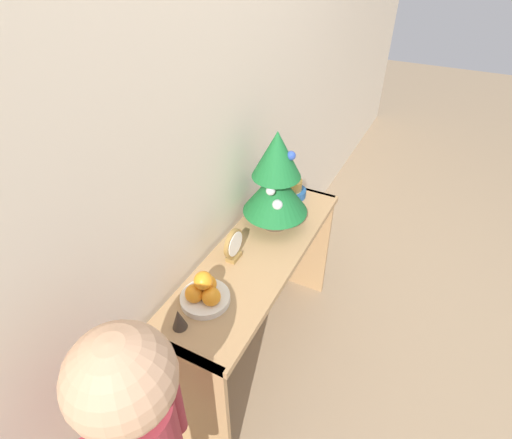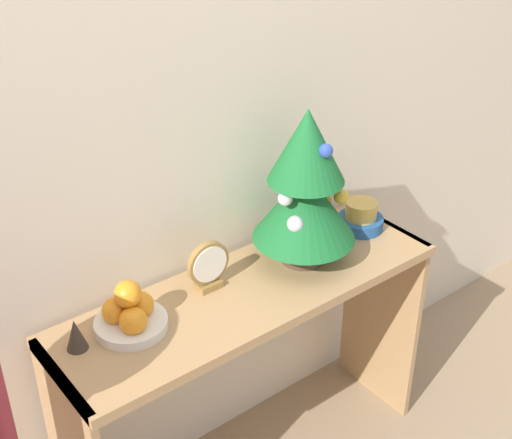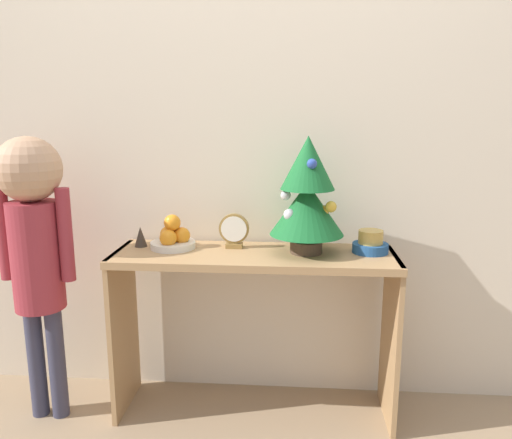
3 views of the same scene
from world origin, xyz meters
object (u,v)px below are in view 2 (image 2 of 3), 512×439
at_px(desk_clock, 208,266).
at_px(figurine, 76,335).
at_px(fruit_bowl, 130,314).
at_px(mini_tree, 306,187).
at_px(singing_bowl, 361,218).

height_order(desk_clock, figurine, desk_clock).
distance_m(fruit_bowl, desk_clock, 0.26).
relative_size(fruit_bowl, desk_clock, 1.28).
relative_size(fruit_bowl, figurine, 2.19).
height_order(mini_tree, fruit_bowl, mini_tree).
bearing_deg(figurine, desk_clock, 1.02).
relative_size(mini_tree, singing_bowl, 3.24).
relative_size(singing_bowl, figurine, 1.69).
bearing_deg(singing_bowl, mini_tree, -174.98).
bearing_deg(singing_bowl, figurine, 178.80).
height_order(singing_bowl, desk_clock, desk_clock).
xyz_separation_m(fruit_bowl, figurine, (-0.14, 0.01, -0.00)).
bearing_deg(singing_bowl, fruit_bowl, 179.55).
xyz_separation_m(fruit_bowl, desk_clock, (0.25, 0.02, 0.03)).
height_order(fruit_bowl, figurine, fruit_bowl).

